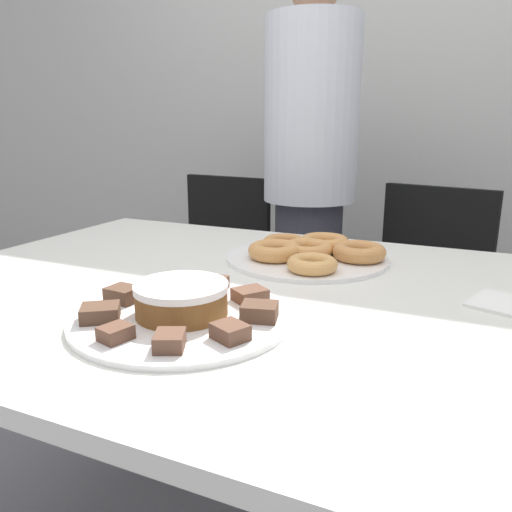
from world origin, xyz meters
name	(u,v)px	position (x,y,z in m)	size (l,w,h in m)	color
wall_back	(399,74)	(0.00, 1.61, 1.30)	(8.00, 0.05, 2.60)	beige
table	(253,329)	(0.00, 0.00, 0.67)	(1.45, 1.02, 0.76)	silver
person_standing	(310,188)	(-0.18, 0.91, 0.85)	(0.34, 0.34, 1.61)	#383842
office_chair_left	(210,291)	(-0.59, 0.86, 0.40)	(0.48, 0.48, 0.87)	black
office_chair_right	(416,323)	(0.24, 0.86, 0.40)	(0.53, 0.53, 0.87)	black
plate_cake	(182,317)	(-0.04, -0.20, 0.77)	(0.37, 0.37, 0.01)	white
plate_donuts	(307,258)	(0.03, 0.25, 0.77)	(0.39, 0.39, 0.01)	white
frosted_cake	(182,299)	(-0.04, -0.20, 0.80)	(0.16, 0.16, 0.05)	brown
lamington_0	(116,333)	(-0.07, -0.33, 0.78)	(0.05, 0.05, 0.02)	brown
lamington_1	(170,341)	(0.02, -0.32, 0.78)	(0.06, 0.06, 0.02)	brown
lamington_2	(230,332)	(0.08, -0.26, 0.78)	(0.06, 0.06, 0.02)	brown
lamington_3	(260,311)	(0.09, -0.17, 0.78)	(0.07, 0.06, 0.03)	#513828
lamington_4	(250,295)	(0.04, -0.10, 0.78)	(0.07, 0.07, 0.02)	brown
lamington_5	(214,284)	(-0.05, -0.07, 0.78)	(0.05, 0.05, 0.02)	brown
lamington_6	(167,284)	(-0.13, -0.11, 0.78)	(0.07, 0.07, 0.03)	#513828
lamington_7	(123,294)	(-0.17, -0.19, 0.78)	(0.06, 0.05, 0.03)	#513828
lamington_8	(100,313)	(-0.14, -0.28, 0.78)	(0.08, 0.08, 0.02)	#513828
donut_0	(307,249)	(0.03, 0.25, 0.79)	(0.12, 0.12, 0.03)	#D18E4C
donut_1	(312,264)	(0.08, 0.13, 0.79)	(0.11, 0.11, 0.03)	tan
donut_2	(359,252)	(0.15, 0.26, 0.79)	(0.12, 0.12, 0.04)	#C68447
donut_3	(324,243)	(0.05, 0.32, 0.79)	(0.13, 0.13, 0.03)	#D18E4C
donut_4	(284,242)	(-0.05, 0.30, 0.79)	(0.11, 0.11, 0.03)	#C68447
donut_5	(275,251)	(-0.03, 0.19, 0.79)	(0.13, 0.13, 0.04)	#D18E4C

